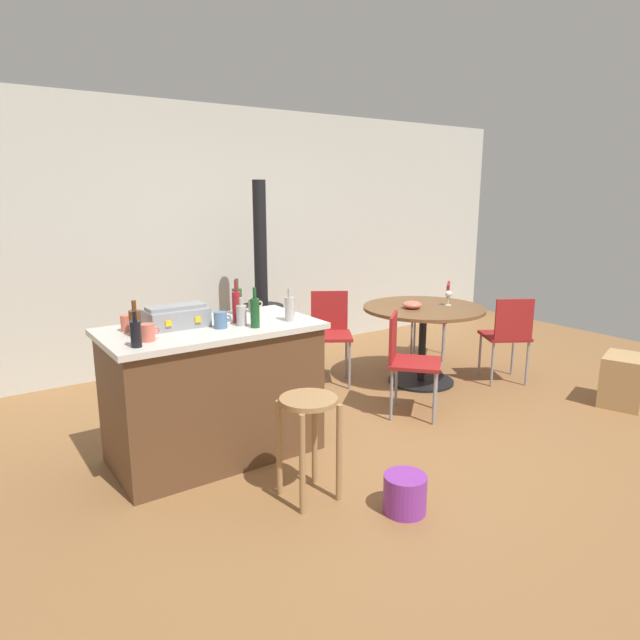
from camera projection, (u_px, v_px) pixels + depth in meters
The scene contains 26 objects.
ground_plane at pixel (381, 431), 4.34m from camera, with size 8.80×8.80×0.00m, color olive.
back_wall at pixel (231, 236), 6.09m from camera, with size 8.00×0.10×2.70m, color beige.
kitchen_island at pixel (214, 391), 3.85m from camera, with size 1.43×0.77×0.94m.
wooden_stool at pixel (309, 424), 3.29m from camera, with size 0.35×0.35×0.64m.
dining_table at pixel (423, 324), 5.34m from camera, with size 1.15×1.15×0.75m.
folding_chair_near at pixel (508, 333), 5.34m from camera, with size 0.55×0.55×0.85m.
folding_chair_far at pixel (436, 314), 6.19m from camera, with size 0.56×0.56×0.85m.
folding_chair_left at pixel (330, 329), 5.38m from camera, with size 0.55×0.55×0.88m.
folding_chair_right at pixel (407, 357), 4.57m from camera, with size 0.56×0.56×0.85m.
wood_stove at pixel (262, 326), 5.69m from camera, with size 0.44×0.45×1.93m.
toolbox at pixel (176, 317), 3.70m from camera, with size 0.40×0.25×0.15m.
bottle_0 at pixel (236, 306), 3.83m from camera, with size 0.06×0.06×0.29m.
bottle_1 at pixel (242, 315), 3.74m from camera, with size 0.07×0.07×0.19m.
bottle_2 at pixel (135, 322), 3.46m from camera, with size 0.07×0.07×0.23m.
bottle_3 at pixel (255, 312), 3.68m from camera, with size 0.06×0.06×0.27m.
bottle_4 at pixel (136, 333), 3.21m from camera, with size 0.06×0.06×0.21m.
bottle_5 at pixel (237, 300), 4.10m from camera, with size 0.07×0.07×0.26m.
bottle_6 at pixel (290, 308), 3.88m from camera, with size 0.07×0.07×0.23m.
cup_0 at pixel (254, 305), 4.18m from camera, with size 0.12×0.08×0.10m.
cup_1 at pixel (147, 332), 3.35m from camera, with size 0.13×0.09×0.11m.
cup_2 at pixel (221, 320), 3.68m from camera, with size 0.12×0.09×0.11m.
cup_3 at pixel (127, 323), 3.59m from camera, with size 0.12×0.08×0.11m.
wine_glass at pixel (449, 294), 5.35m from camera, with size 0.07×0.07×0.14m.
serving_bowl at pixel (412, 305), 5.21m from camera, with size 0.18×0.18×0.07m, color #DB6651.
cardboard_box at pixel (624, 380), 4.85m from camera, with size 0.43×0.33×0.44m, color tan.
plastic_bucket at pixel (405, 494), 3.22m from camera, with size 0.25×0.25×0.23m, color purple.
Camera 1 is at (-2.69, -3.06, 1.80)m, focal length 31.34 mm.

